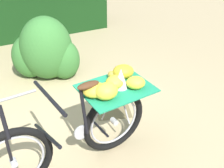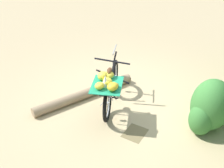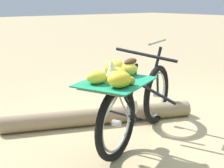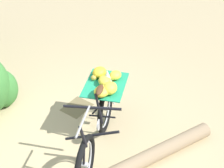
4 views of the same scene
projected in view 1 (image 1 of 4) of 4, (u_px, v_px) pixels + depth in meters
ground_plane at (44, 151)px, 3.03m from camera, size 60.00×60.00×0.00m
bicycle at (82, 122)px, 2.65m from camera, size 1.75×1.00×1.03m
shrub_cluster at (46, 52)px, 4.19m from camera, size 1.03×0.71×0.98m
leaf_litter_patch at (114, 111)px, 3.65m from camera, size 0.44×0.36×0.01m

